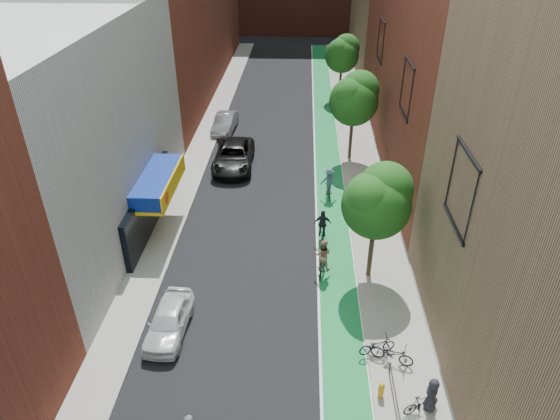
# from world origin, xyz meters

# --- Properties ---
(bike_lane) EXTENTS (2.00, 68.00, 0.01)m
(bike_lane) POSITION_xyz_m (4.00, 26.00, 0.01)
(bike_lane) COLOR #157A39
(bike_lane) RESTS_ON ground
(sidewalk_left) EXTENTS (2.00, 68.00, 0.15)m
(sidewalk_left) POSITION_xyz_m (-6.00, 26.00, 0.07)
(sidewalk_left) COLOR gray
(sidewalk_left) RESTS_ON ground
(sidewalk_right) EXTENTS (3.00, 68.00, 0.15)m
(sidewalk_right) POSITION_xyz_m (6.50, 26.00, 0.07)
(sidewalk_right) COLOR gray
(sidewalk_right) RESTS_ON ground
(building_left_white) EXTENTS (8.00, 20.00, 12.00)m
(building_left_white) POSITION_xyz_m (-11.00, 14.00, 6.00)
(building_left_white) COLOR silver
(building_left_white) RESTS_ON ground
(building_right_mid_red) EXTENTS (8.00, 28.00, 22.00)m
(building_right_mid_red) POSITION_xyz_m (12.00, 26.00, 11.00)
(building_right_mid_red) COLOR maroon
(building_right_mid_red) RESTS_ON ground
(tree_near) EXTENTS (3.40, 3.36, 6.42)m
(tree_near) POSITION_xyz_m (5.65, 10.02, 4.66)
(tree_near) COLOR #332619
(tree_near) RESTS_ON ground
(tree_mid) EXTENTS (3.55, 3.53, 6.74)m
(tree_mid) POSITION_xyz_m (5.65, 24.02, 4.89)
(tree_mid) COLOR #332619
(tree_mid) RESTS_ON ground
(tree_far) EXTENTS (3.30, 3.25, 6.21)m
(tree_far) POSITION_xyz_m (5.65, 38.02, 4.50)
(tree_far) COLOR #332619
(tree_far) RESTS_ON ground
(parked_car_white) EXTENTS (1.77, 4.06, 1.36)m
(parked_car_white) POSITION_xyz_m (-3.78, 5.64, 0.68)
(parked_car_white) COLOR silver
(parked_car_white) RESTS_ON ground
(parked_car_black) EXTENTS (2.95, 6.11, 1.68)m
(parked_car_black) POSITION_xyz_m (-3.00, 22.44, 0.84)
(parked_car_black) COLOR black
(parked_car_black) RESTS_ON ground
(parked_car_silver) EXTENTS (1.89, 4.54, 1.46)m
(parked_car_silver) POSITION_xyz_m (-4.60, 29.17, 0.73)
(parked_car_silver) COLOR #919399
(parked_car_silver) RESTS_ON ground
(cyclist_lane_near) EXTENTS (0.99, 1.61, 2.12)m
(cyclist_lane_near) POSITION_xyz_m (3.20, 10.10, 0.94)
(cyclist_lane_near) COLOR black
(cyclist_lane_near) RESTS_ON ground
(cyclist_lane_mid) EXTENTS (1.02, 1.71, 2.04)m
(cyclist_lane_mid) POSITION_xyz_m (3.28, 13.08, 0.78)
(cyclist_lane_mid) COLOR black
(cyclist_lane_mid) RESTS_ON ground
(cyclist_lane_far) EXTENTS (1.17, 1.64, 2.07)m
(cyclist_lane_far) POSITION_xyz_m (3.81, 18.25, 0.95)
(cyclist_lane_far) COLOR black
(cyclist_lane_far) RESTS_ON ground
(parked_bike_near) EXTENTS (1.72, 1.02, 0.85)m
(parked_bike_near) POSITION_xyz_m (5.40, 4.69, 0.58)
(parked_bike_near) COLOR black
(parked_bike_near) RESTS_ON sidewalk_right
(parked_bike_mid) EXTENTS (1.55, 0.94, 0.90)m
(parked_bike_mid) POSITION_xyz_m (6.71, 1.83, 0.60)
(parked_bike_mid) COLOR black
(parked_bike_mid) RESTS_ON sidewalk_right
(parked_bike_far) EXTENTS (1.91, 1.21, 0.95)m
(parked_bike_far) POSITION_xyz_m (5.96, 4.23, 0.62)
(parked_bike_far) COLOR black
(parked_bike_far) RESTS_ON sidewalk_right
(pedestrian) EXTENTS (0.72, 0.87, 1.53)m
(pedestrian) POSITION_xyz_m (7.09, 2.00, 0.92)
(pedestrian) COLOR black
(pedestrian) RESTS_ON sidewalk_right
(fire_hydrant) EXTENTS (0.25, 0.25, 0.72)m
(fire_hydrant) POSITION_xyz_m (5.30, 2.45, 0.53)
(fire_hydrant) COLOR orange
(fire_hydrant) RESTS_ON sidewalk_right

